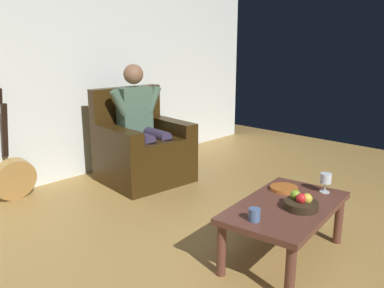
% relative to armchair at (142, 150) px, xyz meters
% --- Properties ---
extents(wall_back, '(6.20, 0.06, 2.76)m').
position_rel_armchair_xyz_m(wall_back, '(0.68, -0.65, 1.05)').
color(wall_back, silver).
rests_on(wall_back, ground).
extents(armchair, '(0.90, 0.86, 0.97)m').
position_rel_armchair_xyz_m(armchair, '(0.00, 0.00, 0.00)').
color(armchair, '#31200B').
rests_on(armchair, ground).
extents(person_seated, '(0.62, 0.61, 1.22)m').
position_rel_armchair_xyz_m(person_seated, '(0.00, 0.01, 0.32)').
color(person_seated, '#4A6651').
rests_on(person_seated, ground).
extents(coffee_table, '(1.03, 0.67, 0.39)m').
position_rel_armchair_xyz_m(coffee_table, '(0.38, 1.95, 0.01)').
color(coffee_table, brown).
rests_on(coffee_table, ground).
extents(guitar, '(0.40, 0.26, 1.04)m').
position_rel_armchair_xyz_m(guitar, '(1.18, -0.45, -0.10)').
color(guitar, '#AA7F42').
rests_on(guitar, ground).
extents(wine_glass_near, '(0.08, 0.08, 0.14)m').
position_rel_armchair_xyz_m(wine_glass_near, '(-0.01, 2.04, 0.16)').
color(wine_glass_near, silver).
rests_on(wine_glass_near, coffee_table).
extents(fruit_bowl, '(0.22, 0.22, 0.11)m').
position_rel_armchair_xyz_m(fruit_bowl, '(0.38, 2.05, 0.10)').
color(fruit_bowl, '#2E2316').
rests_on(fruit_bowl, coffee_table).
extents(decorative_dish, '(0.20, 0.20, 0.02)m').
position_rel_armchair_xyz_m(decorative_dish, '(0.15, 1.80, 0.08)').
color(decorative_dish, '#B36026').
rests_on(decorative_dish, coffee_table).
extents(candle_jar, '(0.07, 0.07, 0.08)m').
position_rel_armchair_xyz_m(candle_jar, '(0.74, 1.94, 0.10)').
color(candle_jar, '#4C6695').
rests_on(candle_jar, coffee_table).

